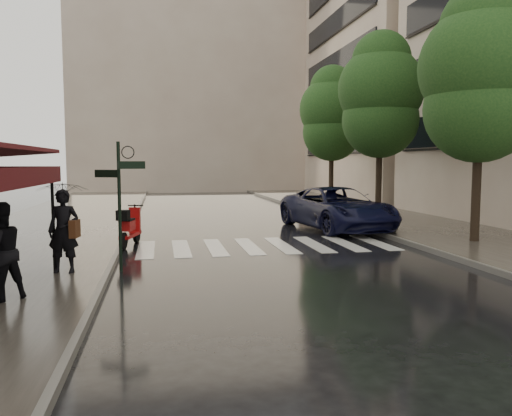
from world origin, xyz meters
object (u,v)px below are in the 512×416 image
object	(u,v)px
pedestrian_with_umbrella	(63,197)
parked_car	(337,208)
pedestrian_terrace	(0,251)
scooter	(129,228)

from	to	relation	value
pedestrian_with_umbrella	parked_car	bearing A→B (deg)	47.07
pedestrian_with_umbrella	pedestrian_terrace	distance (m)	2.46
pedestrian_with_umbrella	scooter	world-z (taller)	pedestrian_with_umbrella
pedestrian_terrace	parked_car	world-z (taller)	pedestrian_terrace
scooter	parked_car	xyz separation A→B (m)	(7.78, 2.64, 0.25)
pedestrian_terrace	parked_car	size ratio (longest dim) A/B	0.30
parked_car	pedestrian_with_umbrella	bearing A→B (deg)	-151.53
scooter	parked_car	distance (m)	8.22
pedestrian_with_umbrella	scooter	bearing A→B (deg)	84.00
scooter	pedestrian_terrace	bearing A→B (deg)	-92.42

